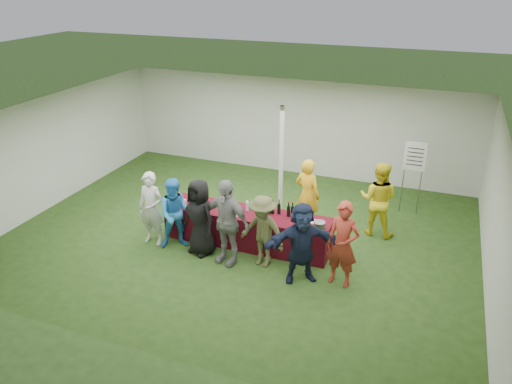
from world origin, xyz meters
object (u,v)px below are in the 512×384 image
at_px(staff_back, 378,199).
at_px(customer_0, 151,209).
at_px(serving_table, 247,228).
at_px(customer_4, 262,232).
at_px(dump_bucket, 319,226).
at_px(wine_list_sign, 414,162).
at_px(customer_2, 200,217).
at_px(customer_6, 343,244).
at_px(staff_pourer, 307,195).
at_px(customer_3, 226,222).
at_px(customer_1, 176,214).
at_px(customer_5, 302,243).

xyz_separation_m(staff_back, customer_0, (-4.43, -2.11, -0.04)).
bearing_deg(serving_table, customer_4, -48.80).
xyz_separation_m(dump_bucket, customer_4, (-1.02, -0.46, -0.09)).
xyz_separation_m(wine_list_sign, staff_back, (-0.59, -1.35, -0.47)).
distance_m(serving_table, customer_4, 0.98).
height_order(customer_2, customer_6, customer_6).
distance_m(serving_table, customer_2, 1.12).
height_order(staff_back, customer_4, staff_back).
bearing_deg(staff_pourer, dump_bucket, 133.78).
relative_size(serving_table, customer_3, 2.00).
bearing_deg(serving_table, dump_bucket, -7.75).
height_order(staff_back, customer_6, staff_back).
height_order(serving_table, customer_0, customer_0).
height_order(customer_1, customer_3, customer_3).
xyz_separation_m(dump_bucket, wine_list_sign, (1.49, 3.00, 0.48)).
height_order(dump_bucket, customer_1, customer_1).
bearing_deg(customer_4, customer_3, -156.38).
bearing_deg(serving_table, staff_back, 29.67).
distance_m(wine_list_sign, customer_3, 4.85).
relative_size(customer_1, customer_5, 0.97).
bearing_deg(staff_back, customer_0, 29.39).
height_order(customer_1, customer_6, customer_6).
bearing_deg(customer_3, customer_4, 23.45).
xyz_separation_m(staff_back, customer_5, (-1.05, -2.34, -0.05)).
xyz_separation_m(staff_pourer, customer_5, (0.44, -1.96, -0.05)).
distance_m(dump_bucket, wine_list_sign, 3.38).
distance_m(staff_pourer, customer_2, 2.49).
distance_m(serving_table, customer_6, 2.37).
height_order(wine_list_sign, customer_0, wine_list_sign).
bearing_deg(staff_pourer, wine_list_sign, -121.74).
xyz_separation_m(wine_list_sign, customer_4, (-2.51, -3.46, -0.56)).
xyz_separation_m(staff_back, customer_2, (-3.27, -2.12, -0.03)).
relative_size(wine_list_sign, staff_back, 1.06).
bearing_deg(staff_pourer, serving_table, 64.75).
distance_m(customer_1, customer_3, 1.25).
height_order(dump_bucket, customer_0, customer_0).
height_order(serving_table, customer_2, customer_2).
relative_size(dump_bucket, customer_2, 0.14).
bearing_deg(customer_5, customer_1, 144.76).
distance_m(wine_list_sign, customer_1, 5.63).
bearing_deg(customer_2, staff_pourer, 66.03).
relative_size(customer_0, customer_4, 1.08).
bearing_deg(customer_2, staff_back, 54.49).
bearing_deg(customer_2, customer_6, 20.14).
bearing_deg(customer_6, customer_4, -172.49).
relative_size(dump_bucket, customer_3, 0.13).
distance_m(customer_0, customer_2, 1.15).
bearing_deg(customer_1, customer_2, -35.04).
bearing_deg(customer_1, customer_3, -38.55).
height_order(wine_list_sign, customer_1, wine_list_sign).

